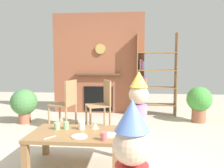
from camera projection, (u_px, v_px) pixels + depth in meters
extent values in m
plane|color=#BCB29E|center=(98.00, 156.00, 2.92)|extent=(12.00, 12.00, 0.00)
cube|color=#935138|center=(99.00, 64.00, 5.41)|extent=(2.20, 0.18, 2.40)
cube|color=black|center=(98.00, 99.00, 5.39)|extent=(0.70, 0.02, 0.60)
cube|color=brown|center=(98.00, 74.00, 5.30)|extent=(1.10, 0.10, 0.04)
cylinder|color=tan|center=(100.00, 49.00, 5.25)|extent=(0.24, 0.04, 0.24)
cube|color=olive|center=(137.00, 74.00, 5.16)|extent=(0.02, 0.28, 1.90)
cube|color=olive|center=(176.00, 75.00, 5.08)|extent=(0.02, 0.28, 1.90)
cube|color=olive|center=(156.00, 104.00, 5.18)|extent=(0.86, 0.28, 0.02)
cube|color=olive|center=(156.00, 87.00, 5.15)|extent=(0.86, 0.28, 0.02)
cube|color=olive|center=(156.00, 70.00, 5.11)|extent=(0.86, 0.28, 0.02)
cube|color=olive|center=(157.00, 53.00, 5.07)|extent=(0.86, 0.28, 0.02)
cube|color=#B23333|center=(140.00, 99.00, 5.20)|extent=(0.03, 0.20, 0.22)
cube|color=#3359A5|center=(142.00, 100.00, 5.20)|extent=(0.04, 0.20, 0.17)
cube|color=#3F8C4C|center=(140.00, 82.00, 5.17)|extent=(0.04, 0.20, 0.23)
cube|color=gold|center=(142.00, 81.00, 5.16)|extent=(0.02, 0.20, 0.26)
cube|color=#8C4C99|center=(144.00, 81.00, 5.16)|extent=(0.04, 0.20, 0.26)
cube|color=#D87F3F|center=(146.00, 82.00, 5.15)|extent=(0.03, 0.20, 0.23)
cube|color=#4C4C51|center=(140.00, 64.00, 5.13)|extent=(0.04, 0.20, 0.25)
cube|color=#B23333|center=(142.00, 65.00, 5.12)|extent=(0.02, 0.20, 0.22)
cube|color=#3359A5|center=(143.00, 66.00, 5.12)|extent=(0.03, 0.20, 0.19)
cube|color=olive|center=(76.00, 134.00, 2.62)|extent=(1.07, 0.66, 0.04)
cube|color=olive|center=(25.00, 159.00, 2.40)|extent=(0.07, 0.07, 0.37)
cube|color=olive|center=(116.00, 163.00, 2.31)|extent=(0.07, 0.07, 0.37)
cube|color=olive|center=(46.00, 141.00, 2.96)|extent=(0.07, 0.07, 0.37)
cube|color=olive|center=(119.00, 143.00, 2.88)|extent=(0.07, 0.07, 0.37)
cylinder|color=#E5666B|center=(104.00, 136.00, 2.34)|extent=(0.07, 0.07, 0.09)
cylinder|color=#8CD18C|center=(66.00, 125.00, 2.75)|extent=(0.06, 0.06, 0.09)
cylinder|color=#8CD18C|center=(57.00, 126.00, 2.73)|extent=(0.07, 0.07, 0.09)
cylinder|color=silver|center=(81.00, 125.00, 2.73)|extent=(0.08, 0.08, 0.10)
cylinder|color=white|center=(79.00, 136.00, 2.45)|extent=(0.17, 0.17, 0.01)
cylinder|color=white|center=(109.00, 135.00, 2.50)|extent=(0.19, 0.19, 0.01)
cone|color=#EAC68C|center=(95.00, 126.00, 2.77)|extent=(0.10, 0.10, 0.07)
cube|color=silver|center=(50.00, 138.00, 2.42)|extent=(0.10, 0.13, 0.01)
sphere|color=beige|center=(132.00, 145.00, 1.52)|extent=(0.27, 0.27, 0.27)
cone|color=#668CE5|center=(132.00, 115.00, 1.50)|extent=(0.24, 0.24, 0.22)
cylinder|color=#B27FCC|center=(138.00, 123.00, 3.41)|extent=(0.26, 0.26, 0.59)
sphere|color=beige|center=(139.00, 95.00, 3.37)|extent=(0.30, 0.30, 0.30)
cone|color=#F2D14C|center=(139.00, 79.00, 3.34)|extent=(0.27, 0.27, 0.24)
cube|color=#9E7A51|center=(63.00, 104.00, 4.18)|extent=(0.48, 0.48, 0.02)
cube|color=#9E7A51|center=(71.00, 92.00, 4.10)|extent=(0.13, 0.40, 0.45)
cylinder|color=#9E7A51|center=(60.00, 113.00, 4.43)|extent=(0.04, 0.04, 0.43)
cylinder|color=#9E7A51|center=(49.00, 117.00, 4.09)|extent=(0.04, 0.04, 0.43)
cylinder|color=#9E7A51|center=(76.00, 115.00, 4.31)|extent=(0.04, 0.04, 0.43)
cylinder|color=#9E7A51|center=(66.00, 119.00, 3.98)|extent=(0.04, 0.04, 0.43)
cube|color=#9E7A51|center=(98.00, 105.00, 4.08)|extent=(0.52, 0.52, 0.02)
cube|color=#9E7A51|center=(107.00, 92.00, 4.11)|extent=(0.18, 0.38, 0.45)
cylinder|color=#9E7A51|center=(86.00, 116.00, 4.22)|extent=(0.04, 0.04, 0.43)
cylinder|color=#9E7A51|center=(90.00, 121.00, 3.87)|extent=(0.04, 0.04, 0.43)
cylinder|color=#9E7A51|center=(104.00, 115.00, 4.33)|extent=(0.04, 0.04, 0.43)
cylinder|color=#9E7A51|center=(110.00, 119.00, 3.98)|extent=(0.04, 0.04, 0.43)
cylinder|color=#9E5B42|center=(199.00, 116.00, 4.58)|extent=(0.28, 0.28, 0.26)
sphere|color=green|center=(199.00, 99.00, 4.55)|extent=(0.51, 0.51, 0.51)
cylinder|color=#9E5B42|center=(25.00, 118.00, 4.50)|extent=(0.24, 0.24, 0.21)
sphere|color=#457B41|center=(24.00, 102.00, 4.46)|extent=(0.52, 0.52, 0.52)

